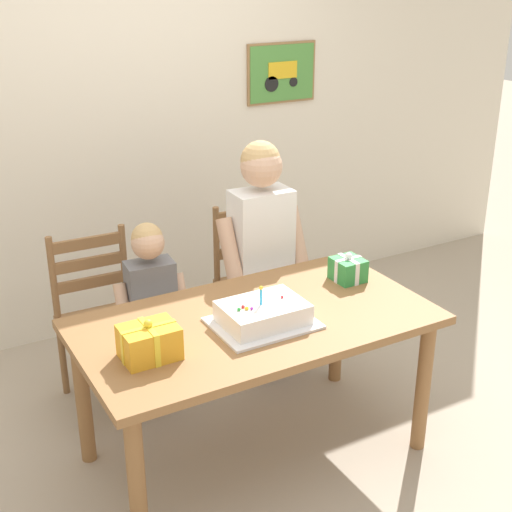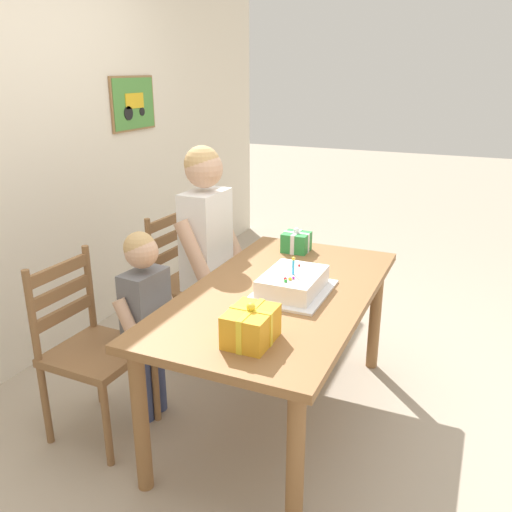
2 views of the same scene
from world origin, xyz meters
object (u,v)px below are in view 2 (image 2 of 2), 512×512
birthday_cake (293,283)px  chair_right (188,282)px  child_younger (146,309)px  dining_table (279,308)px  gift_box_beside_cake (296,242)px  child_older (206,236)px  gift_box_red_large (251,326)px  chair_left (91,348)px

birthday_cake → chair_right: birthday_cake is taller
birthday_cake → child_younger: 0.75m
dining_table → chair_right: (0.47, 0.81, -0.17)m
birthday_cake → gift_box_beside_cake: (0.60, 0.20, 0.01)m
child_older → child_younger: size_ratio=1.32×
birthday_cake → gift_box_red_large: bearing=-178.0°
gift_box_beside_cake → chair_right: chair_right is taller
child_younger → dining_table: bearing=-67.9°
birthday_cake → chair_left: (-0.47, 0.88, -0.31)m
dining_table → birthday_cake: (0.00, -0.07, 0.14)m
dining_table → chair_left: bearing=120.0°
dining_table → gift_box_beside_cake: 0.63m
dining_table → chair_left: 0.95m
chair_right → child_younger: 0.76m
chair_left → child_older: bearing=-12.5°
gift_box_beside_cake → chair_left: size_ratio=0.17×
chair_left → child_younger: bearing=-41.3°
birthday_cake → chair_right: size_ratio=0.48×
gift_box_red_large → child_younger: bearing=68.4°
birthday_cake → chair_left: birthday_cake is taller
birthday_cake → gift_box_beside_cake: bearing=18.3°
child_older → dining_table: bearing=-122.0°
gift_box_red_large → chair_left: (0.07, 0.90, -0.33)m
gift_box_red_large → child_older: child_older is taller
child_older → chair_left: bearing=167.5°
chair_left → child_older: 0.95m
chair_right → birthday_cake: bearing=-118.0°
chair_right → child_older: size_ratio=0.68×
chair_right → child_younger: (-0.72, -0.19, 0.16)m
chair_left → gift_box_red_large: bearing=-94.2°
birthday_cake → child_older: size_ratio=0.32×
dining_table → child_younger: 0.67m
dining_table → child_younger: child_younger is taller
gift_box_red_large → child_older: size_ratio=0.17×
dining_table → child_younger: bearing=112.1°
child_older → child_younger: (-0.64, 0.00, -0.20)m
gift_box_red_large → dining_table: bearing=9.2°
birthday_cake → child_younger: child_younger is taller
child_younger → chair_left: bearing=138.7°
gift_box_red_large → child_older: 1.16m
gift_box_red_large → chair_left: size_ratio=0.25×
birthday_cake → gift_box_red_large: 0.54m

